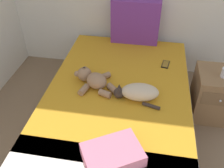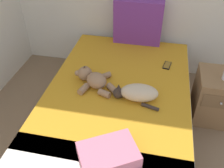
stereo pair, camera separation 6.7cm
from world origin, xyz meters
TOP-DOWN VIEW (x-y plane):
  - bed at (1.55, 2.67)m, footprint 1.41×2.09m
  - patterned_cushion at (1.60, 3.61)m, footprint 0.58×0.15m
  - cat at (1.74, 2.54)m, footprint 0.43×0.25m
  - teddy_bear at (1.30, 2.67)m, footprint 0.46×0.38m
  - cell_phone at (2.00, 3.15)m, footprint 0.10×0.16m
  - throw_pillow at (1.63, 1.86)m, footprint 0.49×0.44m
  - nightstand at (2.53, 2.99)m, footprint 0.41×0.47m

SIDE VIEW (x-z plane):
  - bed at x=1.55m, z-range 0.00..0.48m
  - nightstand at x=2.53m, z-range 0.00..0.54m
  - cell_phone at x=2.00m, z-range 0.48..0.49m
  - throw_pillow at x=1.63m, z-range 0.48..0.59m
  - teddy_bear at x=1.30m, z-range 0.47..0.63m
  - cat at x=1.74m, z-range 0.48..0.63m
  - patterned_cushion at x=1.60m, z-range 0.48..1.01m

